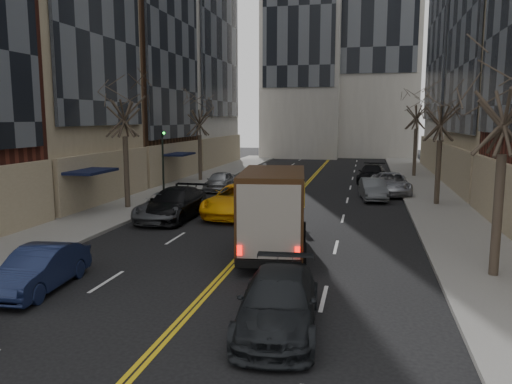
# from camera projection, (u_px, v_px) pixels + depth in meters

# --- Properties ---
(sidewalk_left) EXTENTS (4.00, 66.00, 0.15)m
(sidewalk_left) POSITION_uv_depth(u_px,v_px,m) (171.00, 191.00, 35.67)
(sidewalk_left) COLOR slate
(sidewalk_left) RESTS_ON ground
(sidewalk_right) EXTENTS (4.00, 66.00, 0.15)m
(sidewalk_right) POSITION_uv_depth(u_px,v_px,m) (435.00, 200.00, 31.82)
(sidewalk_right) COLOR slate
(sidewalk_right) RESTS_ON ground
(tree_lf_mid) EXTENTS (3.20, 3.20, 8.91)m
(tree_lf_mid) POSITION_uv_depth(u_px,v_px,m) (123.00, 94.00, 27.90)
(tree_lf_mid) COLOR #382D23
(tree_lf_mid) RESTS_ON sidewalk_left
(tree_lf_far) EXTENTS (3.20, 3.20, 8.12)m
(tree_lf_far) POSITION_uv_depth(u_px,v_px,m) (199.00, 108.00, 40.54)
(tree_lf_far) COLOR #382D23
(tree_lf_far) RESTS_ON sidewalk_left
(tree_rt_near) EXTENTS (3.20, 3.20, 8.71)m
(tree_rt_near) POSITION_uv_depth(u_px,v_px,m) (507.00, 79.00, 15.47)
(tree_rt_near) COLOR #382D23
(tree_rt_near) RESTS_ON sidewalk_right
(tree_rt_mid) EXTENTS (3.20, 3.20, 8.32)m
(tree_rt_mid) POSITION_uv_depth(u_px,v_px,m) (442.00, 102.00, 29.03)
(tree_rt_mid) COLOR #382D23
(tree_rt_mid) RESTS_ON sidewalk_right
(tree_rt_far) EXTENTS (3.20, 3.20, 9.11)m
(tree_rt_far) POSITION_uv_depth(u_px,v_px,m) (417.00, 100.00, 43.43)
(tree_rt_far) COLOR #382D23
(tree_rt_far) RESTS_ON sidewalk_right
(traffic_signal) EXTENTS (0.29, 0.26, 4.70)m
(traffic_signal) POSITION_uv_depth(u_px,v_px,m) (163.00, 159.00, 30.09)
(traffic_signal) COLOR black
(traffic_signal) RESTS_ON sidewalk_left
(ups_truck) EXTENTS (3.05, 6.30, 3.32)m
(ups_truck) POSITION_uv_depth(u_px,v_px,m) (274.00, 212.00, 19.05)
(ups_truck) COLOR black
(ups_truck) RESTS_ON ground
(observer_sedan) EXTENTS (2.34, 4.94, 1.39)m
(observer_sedan) POSITION_uv_depth(u_px,v_px,m) (278.00, 302.00, 12.46)
(observer_sedan) COLOR black
(observer_sedan) RESTS_ON ground
(taxi) EXTENTS (3.19, 6.14, 1.65)m
(taxi) POSITION_uv_depth(u_px,v_px,m) (238.00, 200.00, 26.99)
(taxi) COLOR #FFB20A
(taxi) RESTS_ON ground
(pedestrian) EXTENTS (0.58, 0.77, 1.93)m
(pedestrian) POSITION_uv_depth(u_px,v_px,m) (297.00, 204.00, 24.97)
(pedestrian) COLOR black
(pedestrian) RESTS_ON ground
(parked_lf_b) EXTENTS (1.73, 4.15, 1.34)m
(parked_lf_b) POSITION_uv_depth(u_px,v_px,m) (39.00, 269.00, 15.29)
(parked_lf_b) COLOR #111937
(parked_lf_b) RESTS_ON ground
(parked_lf_c) EXTENTS (2.80, 5.32, 1.43)m
(parked_lf_c) POSITION_uv_depth(u_px,v_px,m) (166.00, 206.00, 25.82)
(parked_lf_c) COLOR #47494E
(parked_lf_c) RESTS_ON ground
(parked_lf_d) EXTENTS (2.34, 5.58, 1.61)m
(parked_lf_d) POSITION_uv_depth(u_px,v_px,m) (175.00, 204.00, 26.06)
(parked_lf_d) COLOR black
(parked_lf_d) RESTS_ON ground
(parked_lf_e) EXTENTS (1.65, 4.10, 1.40)m
(parked_lf_e) POSITION_uv_depth(u_px,v_px,m) (220.00, 181.00, 36.12)
(parked_lf_e) COLOR #9B9EA2
(parked_lf_e) RESTS_ON ground
(parked_rt_a) EXTENTS (1.94, 4.31, 1.37)m
(parked_rt_a) POSITION_uv_depth(u_px,v_px,m) (373.00, 189.00, 32.15)
(parked_rt_a) COLOR #4C4F53
(parked_rt_a) RESTS_ON ground
(parked_rt_b) EXTENTS (2.76, 5.51, 1.50)m
(parked_rt_b) POSITION_uv_depth(u_px,v_px,m) (391.00, 184.00, 34.44)
(parked_rt_b) COLOR #B0B1B8
(parked_rt_b) RESTS_ON ground
(parked_rt_c) EXTENTS (2.54, 5.31, 1.49)m
(parked_rt_c) POSITION_uv_depth(u_px,v_px,m) (372.00, 174.00, 40.50)
(parked_rt_c) COLOR black
(parked_rt_c) RESTS_ON ground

